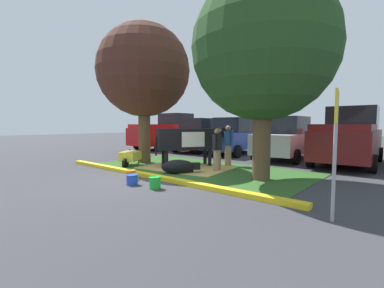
# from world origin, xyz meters

# --- Properties ---
(ground_plane) EXTENTS (80.00, 80.00, 0.00)m
(ground_plane) POSITION_xyz_m (0.00, 0.00, 0.00)
(ground_plane) COLOR #38383D
(grass_island) EXTENTS (8.20, 4.09, 0.02)m
(grass_island) POSITION_xyz_m (-0.09, 2.28, 0.01)
(grass_island) COLOR #2D5B23
(grass_island) RESTS_ON ground
(curb_yellow) EXTENTS (9.40, 0.24, 0.12)m
(curb_yellow) POSITION_xyz_m (-0.09, 0.08, 0.06)
(curb_yellow) COLOR yellow
(curb_yellow) RESTS_ON ground
(hay_bedding) EXTENTS (3.49, 2.80, 0.04)m
(hay_bedding) POSITION_xyz_m (-0.46, 2.16, 0.03)
(hay_bedding) COLOR tan
(hay_bedding) RESTS_ON ground
(shade_tree_left) EXTENTS (3.89, 3.89, 5.87)m
(shade_tree_left) POSITION_xyz_m (-2.80, 2.06, 3.90)
(shade_tree_left) COLOR brown
(shade_tree_left) RESTS_ON ground
(shade_tree_right) EXTENTS (4.15, 4.15, 5.91)m
(shade_tree_right) POSITION_xyz_m (2.62, 2.02, 3.81)
(shade_tree_right) COLOR brown
(shade_tree_right) RESTS_ON ground
(cow_holstein) EXTENTS (1.94, 2.87, 1.53)m
(cow_holstein) POSITION_xyz_m (-0.59, 2.46, 1.08)
(cow_holstein) COLOR black
(cow_holstein) RESTS_ON ground
(calf_lying) EXTENTS (1.15, 1.16, 0.48)m
(calf_lying) POSITION_xyz_m (0.12, 1.12, 0.24)
(calf_lying) COLOR black
(calf_lying) RESTS_ON ground
(person_handler) EXTENTS (0.34, 0.51, 1.52)m
(person_handler) POSITION_xyz_m (0.85, 2.28, 0.81)
(person_handler) COLOR #9E7F5B
(person_handler) RESTS_ON ground
(person_visitor_near) EXTENTS (0.52, 0.34, 1.61)m
(person_visitor_near) POSITION_xyz_m (0.41, 3.65, 0.86)
(person_visitor_near) COLOR #9E7F5B
(person_visitor_near) RESTS_ON ground
(wheelbarrow) EXTENTS (1.16, 1.52, 0.63)m
(wheelbarrow) POSITION_xyz_m (-2.50, 1.08, 0.39)
(wheelbarrow) COLOR gold
(wheelbarrow) RESTS_ON ground
(parking_sign) EXTENTS (0.12, 0.44, 2.23)m
(parking_sign) POSITION_xyz_m (5.07, -0.30, 1.57)
(parking_sign) COLOR #99999E
(parking_sign) RESTS_ON ground
(bucket_orange) EXTENTS (0.31, 0.31, 0.29)m
(bucket_orange) POSITION_xyz_m (-0.34, -0.48, 0.15)
(bucket_orange) COLOR orange
(bucket_orange) RESTS_ON ground
(bucket_blue) EXTENTS (0.33, 0.33, 0.29)m
(bucket_blue) POSITION_xyz_m (0.23, -0.85, 0.15)
(bucket_blue) COLOR blue
(bucket_blue) RESTS_ON ground
(bucket_green) EXTENTS (0.32, 0.32, 0.31)m
(bucket_green) POSITION_xyz_m (1.04, -0.74, 0.16)
(bucket_green) COLOR green
(bucket_green) RESTS_ON ground
(pickup_truck_black) EXTENTS (2.40, 5.48, 2.42)m
(pickup_truck_black) POSITION_xyz_m (-7.00, 7.51, 1.11)
(pickup_truck_black) COLOR red
(pickup_truck_black) RESTS_ON ground
(sedan_red) EXTENTS (2.17, 4.47, 2.02)m
(sedan_red) POSITION_xyz_m (-4.04, 7.50, 0.98)
(sedan_red) COLOR red
(sedan_red) RESTS_ON ground
(sedan_blue) EXTENTS (2.17, 4.47, 2.02)m
(sedan_blue) POSITION_xyz_m (-1.64, 7.53, 0.98)
(sedan_blue) COLOR navy
(sedan_blue) RESTS_ON ground
(sedan_silver) EXTENTS (2.17, 4.47, 2.02)m
(sedan_silver) POSITION_xyz_m (1.37, 7.16, 0.98)
(sedan_silver) COLOR silver
(sedan_silver) RESTS_ON ground
(pickup_truck_maroon) EXTENTS (2.40, 5.48, 2.42)m
(pickup_truck_maroon) POSITION_xyz_m (3.93, 7.35, 1.11)
(pickup_truck_maroon) COLOR maroon
(pickup_truck_maroon) RESTS_ON ground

